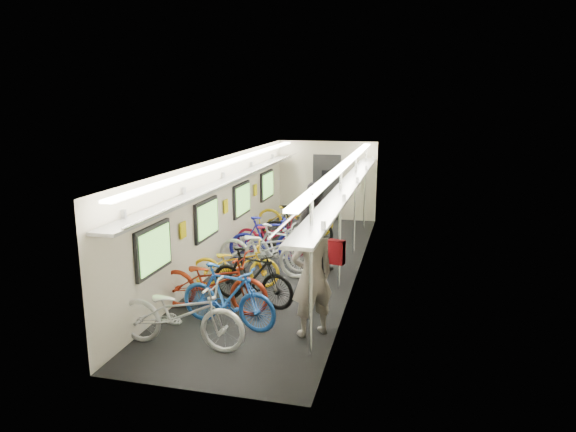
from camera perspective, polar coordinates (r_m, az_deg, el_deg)
The scene contains 15 objects.
train_car_shell at distance 11.64m, azimuth -0.86°, elevation 3.14°, with size 10.00×10.00×10.00m.
bicycle_0 at distance 7.85m, azimuth -11.86°, elevation -10.53°, with size 0.70×2.02×1.06m, color silver.
bicycle_1 at distance 8.39m, azimuth -6.70°, elevation -8.84°, with size 0.49×1.74×1.04m, color #1C4EAB.
bicycle_2 at distance 9.01m, azimuth -8.36°, elevation -7.26°, with size 0.71×2.04×1.07m, color maroon.
bicycle_3 at distance 9.25m, azimuth -4.02°, elevation -6.75°, with size 0.49×1.72×1.03m, color black.
bicycle_4 at distance 10.13m, azimuth -5.88°, elevation -5.37°, with size 0.61×1.75×0.92m, color yellow.
bicycle_5 at distance 11.09m, azimuth -1.19°, elevation -3.50°, with size 0.47×1.65×0.99m, color silver.
bicycle_6 at distance 10.79m, azimuth -2.62°, elevation -3.68°, with size 0.73×2.10×1.10m, color silver.
bicycle_7 at distance 11.68m, azimuth -2.30°, elevation -2.54°, with size 0.49×1.74×1.05m, color navy.
bicycle_8 at distance 12.07m, azimuth -1.92°, elevation -2.26°, with size 0.63×1.81×0.95m, color maroon.
bicycle_9 at distance 12.71m, azimuth 1.00°, elevation -1.17°, with size 0.51×1.81×1.09m, color black.
bicycle_10 at distance 13.90m, azimuth 0.75°, elevation 0.07°, with size 0.73×2.10×1.10m, color #BB9211.
passenger_near at distance 7.93m, azimuth 2.70°, elevation -6.60°, with size 0.71×0.47×1.94m, color gray.
passenger_mid at distance 10.95m, azimuth 2.80°, elevation -1.21°, with size 0.93×0.73×1.92m, color black.
backpack at distance 8.07m, azimuth 5.39°, elevation -4.00°, with size 0.26×0.14×0.38m, color #AE111C.
Camera 1 is at (2.54, -10.39, 3.59)m, focal length 32.00 mm.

